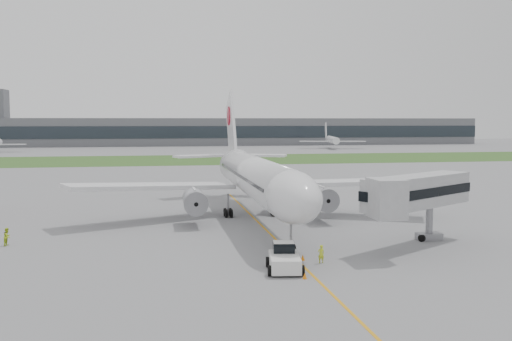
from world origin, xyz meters
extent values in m
plane|color=gray|center=(0.00, 0.00, 0.00)|extent=(600.00, 600.00, 0.00)
cube|color=#3C5921|center=(0.00, 120.00, 0.01)|extent=(600.00, 50.00, 0.02)
cube|color=slate|center=(0.00, 230.00, 7.00)|extent=(320.00, 22.00, 14.00)
cube|color=#21282F|center=(0.00, 219.00, 7.00)|extent=(320.00, 0.60, 6.00)
cylinder|color=silver|center=(0.00, 4.00, 5.60)|extent=(5.00, 38.00, 5.00)
ellipsoid|color=silver|center=(0.00, -15.50, 5.60)|extent=(5.00, 11.00, 5.00)
cube|color=black|center=(0.00, -16.50, 6.50)|extent=(3.20, 1.54, 1.14)
cone|color=silver|center=(0.00, 26.00, 6.40)|extent=(5.00, 10.53, 6.16)
cube|color=silver|center=(-13.00, 6.00, 4.40)|extent=(22.13, 13.52, 1.70)
cube|color=silver|center=(13.00, 6.00, 4.40)|extent=(22.13, 13.52, 1.70)
cylinder|color=#9A9A9F|center=(-8.00, 1.50, 3.00)|extent=(2.70, 5.20, 2.70)
cylinder|color=#9A9A9F|center=(8.00, 1.50, 3.00)|extent=(2.70, 5.20, 2.70)
cube|color=silver|center=(0.00, 27.50, 11.50)|extent=(0.45, 10.90, 12.76)
cylinder|color=#A3091D|center=(0.00, 28.50, 13.50)|extent=(0.60, 3.20, 3.20)
cube|color=silver|center=(-5.00, 28.50, 6.80)|extent=(9.54, 6.34, 0.35)
cube|color=silver|center=(5.00, 28.50, 6.80)|extent=(9.54, 6.34, 0.35)
cylinder|color=gray|center=(0.00, -15.00, 1.55)|extent=(0.24, 0.24, 3.10)
cylinder|color=black|center=(-3.20, 7.00, 0.55)|extent=(1.40, 1.10, 1.10)
cylinder|color=black|center=(3.20, 7.00, 0.55)|extent=(1.40, 1.10, 1.10)
cube|color=silver|center=(-1.98, -20.95, 0.79)|extent=(3.07, 4.75, 1.18)
cube|color=silver|center=(-1.81, -19.78, 1.78)|extent=(1.98, 1.82, 0.99)
cube|color=black|center=(-1.81, -19.78, 1.82)|extent=(2.04, 1.87, 0.84)
cylinder|color=black|center=(-3.09, -19.30, 0.44)|extent=(0.47, 0.93, 0.89)
cylinder|color=black|center=(-0.45, -19.68, 0.44)|extent=(0.47, 0.93, 0.89)
cylinder|color=black|center=(-3.51, -22.22, 0.44)|extent=(0.47, 0.93, 0.89)
cylinder|color=black|center=(-0.87, -22.61, 0.44)|extent=(0.47, 0.93, 0.89)
cube|color=#B2B3B5|center=(13.65, -13.39, 5.57)|extent=(14.42, 10.65, 3.21)
cube|color=black|center=(13.65, -13.39, 5.57)|extent=(14.66, 10.85, 0.96)
cube|color=#B2B3B5|center=(8.31, -17.97, 5.57)|extent=(2.78, 3.64, 3.64)
cylinder|color=gray|center=(16.09, -11.23, 2.03)|extent=(0.75, 0.75, 4.07)
cube|color=gray|center=(16.09, -11.23, 0.37)|extent=(2.97, 2.63, 0.75)
cylinder|color=black|center=(14.91, -11.97, 0.37)|extent=(0.67, 0.81, 0.75)
cylinder|color=black|center=(17.27, -10.50, 0.37)|extent=(0.67, 0.81, 0.75)
cone|color=orange|center=(-0.90, -23.53, 0.25)|extent=(0.37, 0.37, 0.51)
cone|color=orange|center=(0.50, -17.56, 0.27)|extent=(0.39, 0.39, 0.54)
imported|color=#CCE125|center=(1.87, -18.76, 0.82)|extent=(0.64, 0.46, 1.64)
imported|color=#ADCE22|center=(-27.60, -6.32, 0.92)|extent=(0.88, 1.03, 1.84)
camera|label=1|loc=(-12.67, -67.09, 12.71)|focal=40.00mm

